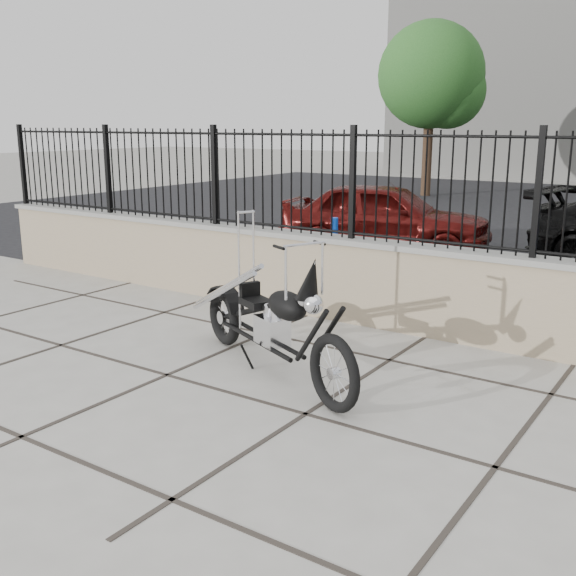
{
  "coord_description": "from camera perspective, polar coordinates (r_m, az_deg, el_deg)",
  "views": [
    {
      "loc": [
        2.64,
        -4.13,
        2.23
      ],
      "look_at": [
        -0.78,
        0.9,
        0.73
      ],
      "focal_mm": 42.0,
      "sensor_mm": 36.0,
      "label": 1
    }
  ],
  "objects": [
    {
      "name": "bollard_a",
      "position": [
        9.95,
        3.92,
        3.43
      ],
      "size": [
        0.13,
        0.13,
        0.89
      ],
      "primitive_type": "cylinder",
      "rotation": [
        0.0,
        0.0,
        0.32
      ],
      "color": "#0B46A8",
      "rests_on": "ground_plane"
    },
    {
      "name": "retaining_wall",
      "position": [
        7.35,
        12.13,
        -0.28
      ],
      "size": [
        14.0,
        0.36,
        0.96
      ],
      "primitive_type": "cube",
      "color": "gray",
      "rests_on": "ground_plane"
    },
    {
      "name": "tree_left",
      "position": [
        21.88,
        12.03,
        17.61
      ],
      "size": [
        3.21,
        3.21,
        5.42
      ],
      "rotation": [
        0.0,
        0.0,
        -0.3
      ],
      "color": "#382619",
      "rests_on": "ground_plane"
    },
    {
      "name": "iron_fence",
      "position": [
        7.17,
        12.57,
        8.13
      ],
      "size": [
        14.0,
        0.08,
        1.2
      ],
      "primitive_type": "cube",
      "color": "black",
      "rests_on": "retaining_wall"
    },
    {
      "name": "car_red",
      "position": [
        12.0,
        8.23,
        5.96
      ],
      "size": [
        3.88,
        2.19,
        1.24
      ],
      "primitive_type": "imported",
      "rotation": [
        0.0,
        0.0,
        1.78
      ],
      "color": "#4C0C0A",
      "rests_on": "parking_lot"
    },
    {
      "name": "chopper_motorcycle",
      "position": [
        6.03,
        -1.6,
        -0.56
      ],
      "size": [
        2.4,
        1.41,
        1.47
      ],
      "primitive_type": null,
      "rotation": [
        0.0,
        0.0,
        -0.43
      ],
      "color": "black",
      "rests_on": "ground_plane"
    },
    {
      "name": "ground_plane",
      "position": [
        5.38,
        1.49,
        -10.64
      ],
      "size": [
        90.0,
        90.0,
        0.0
      ],
      "primitive_type": "plane",
      "color": "#99968E",
      "rests_on": "ground"
    }
  ]
}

